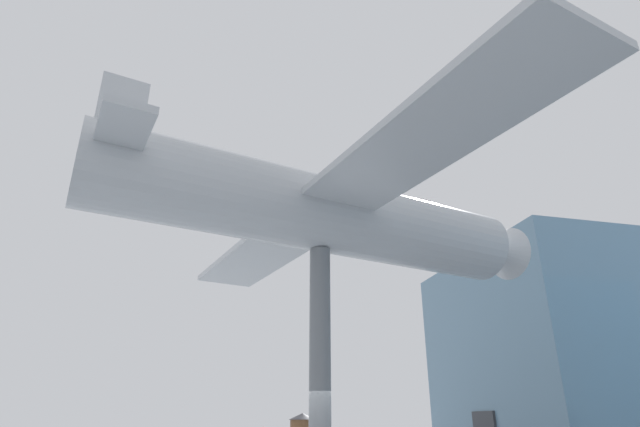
{
  "coord_description": "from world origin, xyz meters",
  "views": [
    {
      "loc": [
        12.34,
        -2.9,
        1.79
      ],
      "look_at": [
        0.0,
        0.0,
        7.14
      ],
      "focal_mm": 28.0,
      "sensor_mm": 36.0,
      "label": 1
    }
  ],
  "objects": [
    {
      "name": "support_pylon_central",
      "position": [
        0.0,
        0.0,
        3.04
      ],
      "size": [
        0.54,
        0.54,
        6.08
      ],
      "color": "slate",
      "rests_on": "ground_plane"
    },
    {
      "name": "suspended_airplane",
      "position": [
        -0.08,
        0.28,
        7.15
      ],
      "size": [
        16.33,
        13.93,
        3.55
      ],
      "rotation": [
        0.0,
        0.0,
        0.27
      ],
      "color": "#B2B7BC",
      "rests_on": "support_pylon_central"
    },
    {
      "name": "glass_pavilion_left",
      "position": [
        -9.48,
        15.98,
        4.83
      ],
      "size": [
        11.11,
        12.43,
        10.25
      ],
      "color": "#60849E",
      "rests_on": "ground_plane"
    }
  ]
}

